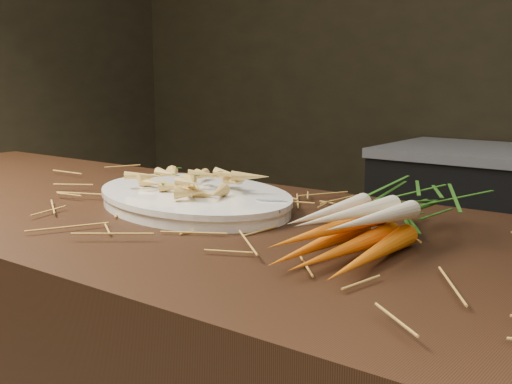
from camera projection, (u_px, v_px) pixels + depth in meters
straw_bedding at (238, 218)px, 1.05m from camera, size 1.40×0.60×0.02m
root_veg_bunch at (393, 213)px, 0.94m from camera, size 0.16×0.46×0.09m
serving_platter at (193, 200)px, 1.19m from camera, size 0.53×0.44×0.02m
roasted_veg_heap at (193, 180)px, 1.18m from camera, size 0.27×0.23×0.05m
serving_fork at (228, 209)px, 1.04m from camera, size 0.16×0.10×0.00m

